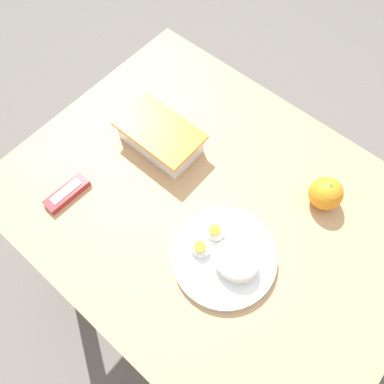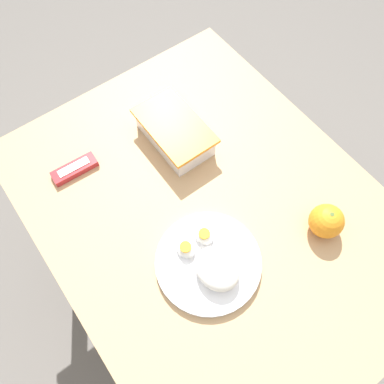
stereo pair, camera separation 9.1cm
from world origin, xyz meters
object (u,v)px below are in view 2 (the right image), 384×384
orange_fruit (326,221)px  rice_plate (210,263)px  candy_bar (75,169)px  food_container (175,133)px

orange_fruit → rice_plate: bearing=-107.6°
rice_plate → candy_bar: (-0.41, -0.13, -0.01)m
rice_plate → candy_bar: 0.43m
candy_bar → food_container: bearing=74.1°
food_container → orange_fruit: size_ratio=2.69×
rice_plate → candy_bar: size_ratio=2.01×
food_container → candy_bar: size_ratio=1.80×
food_container → candy_bar: (-0.08, -0.26, -0.02)m
rice_plate → candy_bar: bearing=-162.6°
orange_fruit → candy_bar: 0.64m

